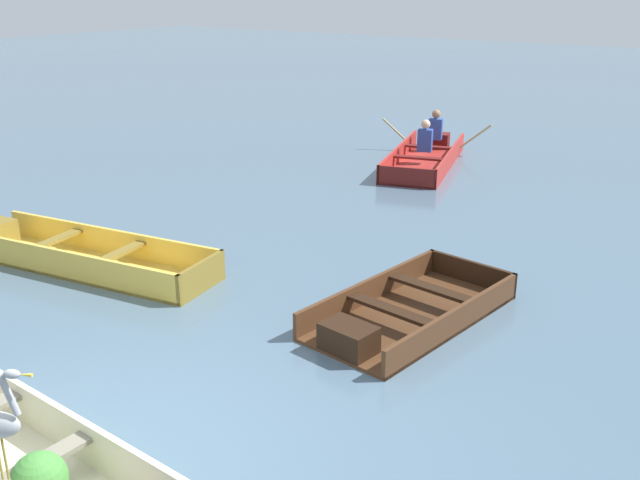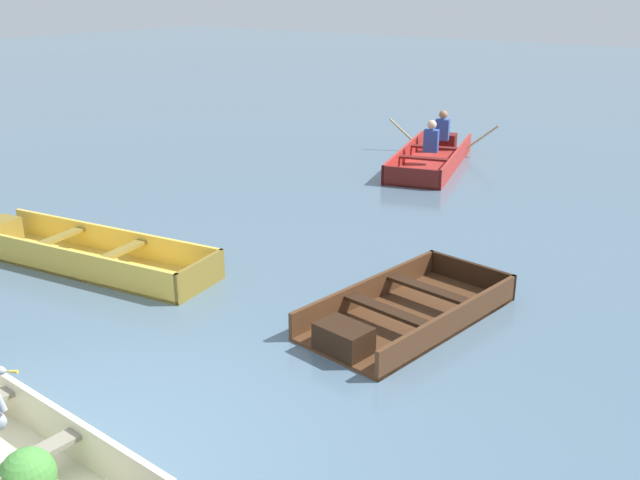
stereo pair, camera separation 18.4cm
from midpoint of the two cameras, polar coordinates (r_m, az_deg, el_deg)
The scene contains 4 objects.
ground_plane at distance 5.97m, azimuth -15.55°, elevation -16.47°, with size 80.00×80.00×0.00m, color slate.
skiff_dark_varnish_near_moored at distance 7.76m, azimuth 7.24°, elevation -5.90°, with size 1.50×2.62×0.31m.
skiff_yellow_mid_moored at distance 9.75m, azimuth -18.07°, elevation -1.06°, with size 3.68×1.46×0.38m.
rowboat_red_with_crew at distance 14.61m, azimuth 9.34°, elevation 6.75°, with size 2.46×3.57×0.92m.
Camera 2 is at (4.03, -2.75, 3.48)m, focal length 40.00 mm.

